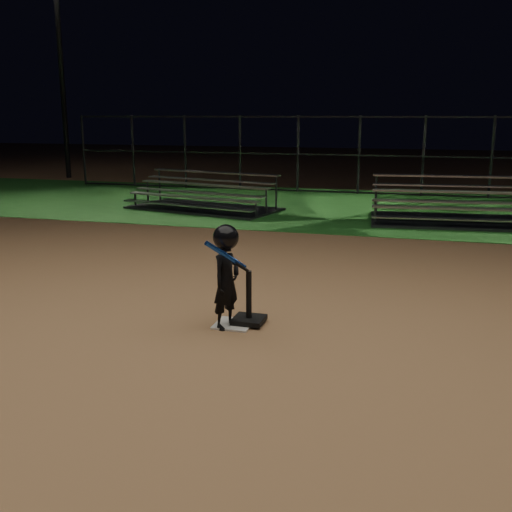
# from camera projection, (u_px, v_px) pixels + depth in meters

# --- Properties ---
(ground) EXTENTS (80.00, 80.00, 0.00)m
(ground) POSITION_uv_depth(u_px,v_px,m) (234.00, 325.00, 7.41)
(ground) COLOR #986C45
(ground) RESTS_ON ground
(grass_strip) EXTENTS (60.00, 8.00, 0.01)m
(grass_strip) POSITION_uv_depth(u_px,v_px,m) (345.00, 207.00, 16.77)
(grass_strip) COLOR #1C581C
(grass_strip) RESTS_ON ground
(home_plate) EXTENTS (0.45, 0.45, 0.02)m
(home_plate) POSITION_uv_depth(u_px,v_px,m) (234.00, 324.00, 7.41)
(home_plate) COLOR beige
(home_plate) RESTS_ON ground
(batting_tee) EXTENTS (0.38, 0.38, 0.66)m
(batting_tee) POSITION_uv_depth(u_px,v_px,m) (249.00, 313.00, 7.43)
(batting_tee) COLOR black
(batting_tee) RESTS_ON home_plate
(child_batter) EXTENTS (0.49, 0.61, 1.28)m
(child_batter) POSITION_uv_depth(u_px,v_px,m) (226.00, 274.00, 7.18)
(child_batter) COLOR black
(child_batter) RESTS_ON ground
(bleacher_left) EXTENTS (4.35, 2.82, 0.98)m
(bleacher_left) POSITION_uv_depth(u_px,v_px,m) (203.00, 202.00, 16.31)
(bleacher_left) COLOR #A9A9AE
(bleacher_left) RESTS_ON ground
(bleacher_right) EXTENTS (4.57, 2.54, 1.07)m
(bleacher_right) POSITION_uv_depth(u_px,v_px,m) (466.00, 214.00, 14.26)
(bleacher_right) COLOR #ABABB0
(bleacher_right) RESTS_ON ground
(backstop_fence) EXTENTS (20.08, 0.08, 2.50)m
(backstop_fence) POSITION_uv_depth(u_px,v_px,m) (359.00, 155.00, 19.29)
(backstop_fence) COLOR #38383D
(backstop_fence) RESTS_ON ground
(light_pole_left) EXTENTS (0.90, 0.53, 8.30)m
(light_pole_left) POSITION_uv_depth(u_px,v_px,m) (59.00, 51.00, 23.47)
(light_pole_left) COLOR #2D2D30
(light_pole_left) RESTS_ON ground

